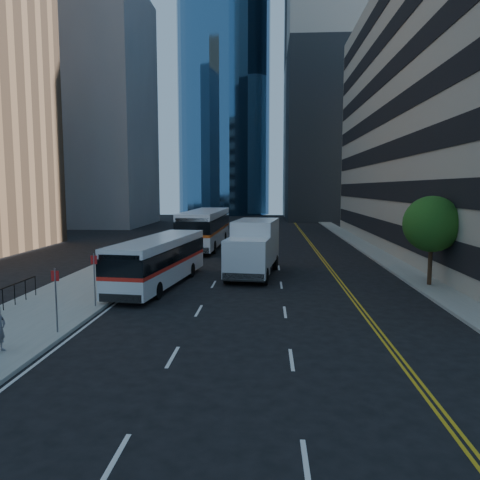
{
  "coord_description": "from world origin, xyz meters",
  "views": [
    {
      "loc": [
        -0.32,
        -19.08,
        5.68
      ],
      "look_at": [
        -1.85,
        6.73,
        2.8
      ],
      "focal_mm": 35.0,
      "sensor_mm": 36.0,
      "label": 1
    }
  ],
  "objects_px": {
    "street_tree": "(432,224)",
    "bus_front": "(160,260)",
    "bus_rear": "(205,227)",
    "box_truck": "(254,247)"
  },
  "relations": [
    {
      "from": "street_tree",
      "to": "bus_front",
      "type": "height_order",
      "value": "street_tree"
    },
    {
      "from": "bus_front",
      "to": "box_truck",
      "type": "xyz_separation_m",
      "value": [
        5.38,
        3.54,
        0.35
      ]
    },
    {
      "from": "bus_front",
      "to": "bus_rear",
      "type": "relative_size",
      "value": 0.8
    },
    {
      "from": "box_truck",
      "to": "bus_rear",
      "type": "bearing_deg",
      "value": 116.95
    },
    {
      "from": "bus_front",
      "to": "bus_rear",
      "type": "height_order",
      "value": "bus_rear"
    },
    {
      "from": "street_tree",
      "to": "box_truck",
      "type": "xyz_separation_m",
      "value": [
        -10.22,
        3.05,
        -1.76
      ]
    },
    {
      "from": "bus_front",
      "to": "bus_rear",
      "type": "xyz_separation_m",
      "value": [
        0.34,
        17.57,
        0.42
      ]
    },
    {
      "from": "bus_front",
      "to": "box_truck",
      "type": "bearing_deg",
      "value": 40.32
    },
    {
      "from": "street_tree",
      "to": "bus_rear",
      "type": "bearing_deg",
      "value": 131.77
    },
    {
      "from": "street_tree",
      "to": "bus_rear",
      "type": "relative_size",
      "value": 0.37
    }
  ]
}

